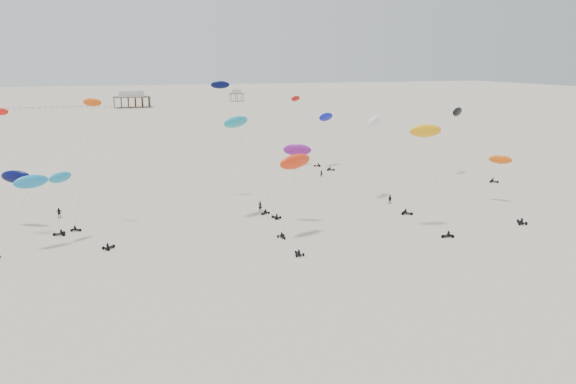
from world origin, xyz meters
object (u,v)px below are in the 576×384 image
object	(u,v)px
pavilion_main	(132,100)
rig_2	(327,125)
rig_0	(295,163)
pavilion_small	(237,96)
spectator_0	(260,211)

from	to	relation	value
pavilion_main	rig_2	world-z (taller)	rig_2
pavilion_main	rig_0	xyz separation A→B (m)	(12.54, -257.99, 6.68)
pavilion_main	pavilion_small	distance (m)	76.16
rig_2	pavilion_small	bearing A→B (deg)	-151.68
rig_0	spectator_0	xyz separation A→B (m)	(-3.07, 10.98, -10.90)
rig_0	rig_2	size ratio (longest dim) A/B	1.02
pavilion_small	pavilion_main	bearing A→B (deg)	-156.80
pavilion_small	rig_2	world-z (taller)	rig_2
pavilion_main	rig_2	bearing A→B (deg)	-79.84
rig_2	spectator_0	world-z (taller)	rig_2
pavilion_small	rig_0	world-z (taller)	rig_0
pavilion_main	spectator_0	size ratio (longest dim) A/B	9.28
pavilion_small	spectator_0	world-z (taller)	pavilion_small
rig_0	rig_2	xyz separation A→B (m)	(25.13, 47.82, 0.29)
pavilion_small	rig_0	size ratio (longest dim) A/B	0.61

